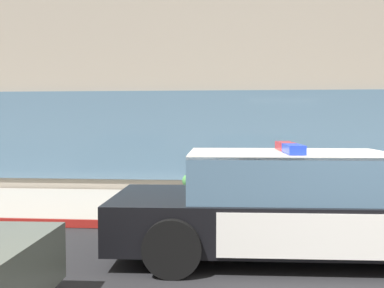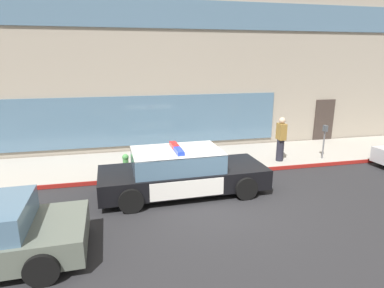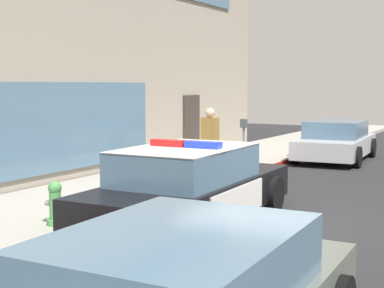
{
  "view_description": "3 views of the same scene",
  "coord_description": "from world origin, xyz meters",
  "px_view_note": "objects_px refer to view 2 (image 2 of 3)",
  "views": [
    {
      "loc": [
        -1.83,
        -4.97,
        1.78
      ],
      "look_at": [
        -2.43,
        1.9,
        1.43
      ],
      "focal_mm": 41.53,
      "sensor_mm": 36.0,
      "label": 1
    },
    {
      "loc": [
        -2.63,
        -8.03,
        4.03
      ],
      "look_at": [
        -0.51,
        1.34,
        1.43
      ],
      "focal_mm": 29.92,
      "sensor_mm": 36.0,
      "label": 2
    },
    {
      "loc": [
        -9.47,
        -3.95,
        2.44
      ],
      "look_at": [
        -0.19,
        1.32,
        1.34
      ],
      "focal_mm": 53.8,
      "sensor_mm": 36.0,
      "label": 3
    }
  ],
  "objects_px": {
    "police_cruiser": "(181,172)",
    "fire_hydrant": "(126,165)",
    "parking_meter": "(325,136)",
    "pedestrian_on_sidewalk": "(281,139)"
  },
  "relations": [
    {
      "from": "fire_hydrant",
      "to": "police_cruiser",
      "type": "bearing_deg",
      "value": -44.62
    },
    {
      "from": "pedestrian_on_sidewalk",
      "to": "parking_meter",
      "type": "distance_m",
      "value": 1.81
    },
    {
      "from": "police_cruiser",
      "to": "parking_meter",
      "type": "relative_size",
      "value": 3.79
    },
    {
      "from": "police_cruiser",
      "to": "fire_hydrant",
      "type": "relative_size",
      "value": 6.99
    },
    {
      "from": "parking_meter",
      "to": "pedestrian_on_sidewalk",
      "type": "bearing_deg",
      "value": 176.48
    },
    {
      "from": "fire_hydrant",
      "to": "parking_meter",
      "type": "height_order",
      "value": "parking_meter"
    },
    {
      "from": "police_cruiser",
      "to": "fire_hydrant",
      "type": "height_order",
      "value": "police_cruiser"
    },
    {
      "from": "police_cruiser",
      "to": "fire_hydrant",
      "type": "distance_m",
      "value": 2.28
    },
    {
      "from": "parking_meter",
      "to": "fire_hydrant",
      "type": "bearing_deg",
      "value": -179.06
    },
    {
      "from": "pedestrian_on_sidewalk",
      "to": "parking_meter",
      "type": "bearing_deg",
      "value": -2.62
    }
  ]
}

